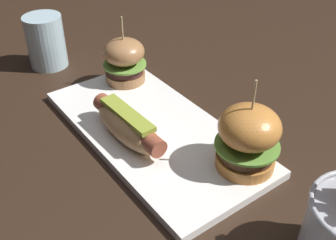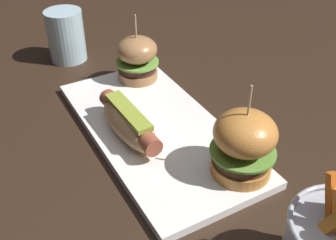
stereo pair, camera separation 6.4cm
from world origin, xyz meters
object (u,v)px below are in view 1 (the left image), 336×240
Objects in this scene: slider_left at (124,60)px; water_glass at (46,42)px; platter_main at (153,131)px; hot_dog at (129,126)px; slider_right at (248,138)px.

water_glass is (-0.18, -0.09, -0.00)m from slider_left.
slider_left is (-0.16, 0.05, 0.05)m from platter_main.
water_glass reaches higher than hot_dog.
platter_main is 3.75× the size of water_glass.
platter_main is 2.49× the size of hot_dog.
slider_left is 0.32m from slider_right.
slider_right is 1.31× the size of water_glass.
platter_main is at bearing 92.95° from hot_dog.
slider_left is 0.20m from water_glass.
slider_right reaches higher than slider_left.
water_glass is at bearing 178.75° from hot_dog.
hot_dog is 1.27× the size of slider_left.
platter_main is at bearing -15.67° from slider_left.
water_glass is at bearing -173.13° from platter_main.
platter_main is 0.35m from water_glass.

